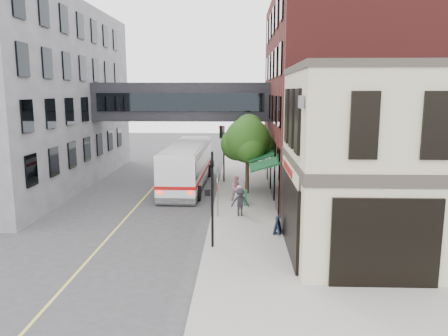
# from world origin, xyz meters

# --- Properties ---
(ground) EXTENTS (120.00, 120.00, 0.00)m
(ground) POSITION_xyz_m (0.00, 0.00, 0.00)
(ground) COLOR #38383A
(ground) RESTS_ON ground
(sidewalk_main) EXTENTS (4.00, 60.00, 0.15)m
(sidewalk_main) POSITION_xyz_m (2.00, 14.00, 0.07)
(sidewalk_main) COLOR gray
(sidewalk_main) RESTS_ON ground
(corner_building) EXTENTS (10.19, 8.12, 8.45)m
(corner_building) POSITION_xyz_m (8.97, 2.00, 4.21)
(corner_building) COLOR beige
(corner_building) RESTS_ON ground
(brick_building) EXTENTS (13.76, 18.00, 14.00)m
(brick_building) POSITION_xyz_m (9.98, 15.00, 6.99)
(brick_building) COLOR #571C1B
(brick_building) RESTS_ON ground
(skyway_bridge) EXTENTS (14.00, 3.18, 3.00)m
(skyway_bridge) POSITION_xyz_m (-3.00, 18.00, 6.50)
(skyway_bridge) COLOR black
(skyway_bridge) RESTS_ON ground
(traffic_signal_near) EXTENTS (0.44, 0.22, 4.60)m
(traffic_signal_near) POSITION_xyz_m (0.37, 2.00, 2.98)
(traffic_signal_near) COLOR black
(traffic_signal_near) RESTS_ON sidewalk_main
(traffic_signal_far) EXTENTS (0.53, 0.28, 4.50)m
(traffic_signal_far) POSITION_xyz_m (0.26, 17.00, 3.34)
(traffic_signal_far) COLOR black
(traffic_signal_far) RESTS_ON sidewalk_main
(street_sign_pole) EXTENTS (0.08, 0.75, 3.00)m
(street_sign_pole) POSITION_xyz_m (0.39, 7.00, 1.93)
(street_sign_pole) COLOR gray
(street_sign_pole) RESTS_ON sidewalk_main
(street_tree) EXTENTS (3.80, 3.20, 5.60)m
(street_tree) POSITION_xyz_m (2.19, 13.22, 3.91)
(street_tree) COLOR #382619
(street_tree) RESTS_ON sidewalk_main
(lane_marking) EXTENTS (0.12, 40.00, 0.01)m
(lane_marking) POSITION_xyz_m (-5.00, 10.00, 0.01)
(lane_marking) COLOR #D8CC4C
(lane_marking) RESTS_ON ground
(bus) EXTENTS (3.11, 12.20, 3.27)m
(bus) POSITION_xyz_m (-2.38, 15.65, 1.83)
(bus) COLOR white
(bus) RESTS_ON ground
(pedestrian_a) EXTENTS (0.63, 0.42, 1.71)m
(pedestrian_a) POSITION_xyz_m (1.66, 7.59, 1.01)
(pedestrian_a) COLOR silver
(pedestrian_a) RESTS_ON sidewalk_main
(pedestrian_b) EXTENTS (0.93, 0.80, 1.66)m
(pedestrian_b) POSITION_xyz_m (1.48, 10.79, 0.98)
(pedestrian_b) COLOR #CE859A
(pedestrian_b) RESTS_ON sidewalk_main
(pedestrian_c) EXTENTS (1.09, 0.67, 1.63)m
(pedestrian_c) POSITION_xyz_m (1.70, 7.21, 0.97)
(pedestrian_c) COLOR #24222A
(pedestrian_c) RESTS_ON sidewalk_main
(newspaper_box) EXTENTS (0.47, 0.42, 0.95)m
(newspaper_box) POSITION_xyz_m (1.90, 9.64, 0.62)
(newspaper_box) COLOR #166233
(newspaper_box) RESTS_ON sidewalk_main
(sandwich_board) EXTENTS (0.46, 0.58, 0.91)m
(sandwich_board) POSITION_xyz_m (3.60, 3.98, 0.60)
(sandwich_board) COLOR black
(sandwich_board) RESTS_ON sidewalk_main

